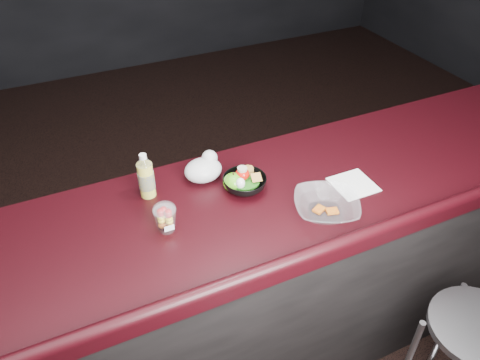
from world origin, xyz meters
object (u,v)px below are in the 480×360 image
green_apple (234,182)px  takeout_bowl (326,206)px  lemonade_bottle (146,179)px  snack_bowl (244,182)px  stool_right (464,356)px  fruit_cup (165,217)px

green_apple → takeout_bowl: green_apple is taller
lemonade_bottle → snack_bowl: lemonade_bottle is taller
stool_right → green_apple: 1.12m
fruit_cup → snack_bowl: fruit_cup is taller
stool_right → lemonade_bottle: bearing=137.4°
takeout_bowl → lemonade_bottle: bearing=146.6°
lemonade_bottle → takeout_bowl: bearing=-33.4°
stool_right → takeout_bowl: (-0.38, 0.49, 0.52)m
lemonade_bottle → takeout_bowl: 0.68m
stool_right → fruit_cup: bearing=145.1°
takeout_bowl → stool_right: bearing=-52.7°
stool_right → green_apple: green_apple is taller
lemonade_bottle → fruit_cup: lemonade_bottle is taller
fruit_cup → snack_bowl: size_ratio=0.62×
lemonade_bottle → snack_bowl: size_ratio=1.00×
stool_right → fruit_cup: size_ratio=6.30×
stool_right → lemonade_bottle: (-0.94, 0.87, 0.57)m
lemonade_bottle → fruit_cup: bearing=-88.7°
stool_right → green_apple: (-0.63, 0.76, 0.52)m
stool_right → lemonade_bottle: size_ratio=3.88×
snack_bowl → takeout_bowl: snack_bowl is taller
fruit_cup → snack_bowl: (0.35, 0.09, -0.03)m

